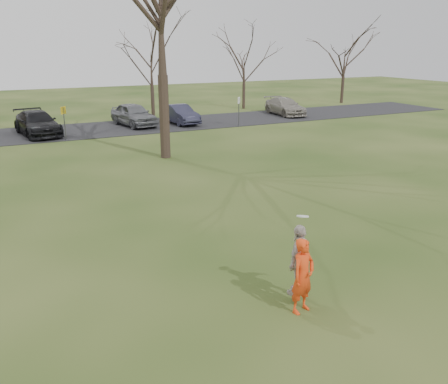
{
  "coord_description": "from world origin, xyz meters",
  "views": [
    {
      "loc": [
        -5.74,
        -7.71,
        5.62
      ],
      "look_at": [
        0.0,
        4.0,
        1.5
      ],
      "focal_mm": 37.43,
      "sensor_mm": 36.0,
      "label": 1
    }
  ],
  "objects": [
    {
      "name": "small_tree_row",
      "position": [
        4.38,
        30.06,
        3.89
      ],
      "size": [
        55.0,
        5.9,
        8.5
      ],
      "color": "#352821",
      "rests_on": "ground"
    },
    {
      "name": "catching_play",
      "position": [
        -0.0,
        0.14,
        0.99
      ],
      "size": [
        1.05,
        0.89,
        1.97
      ],
      "color": "beige",
      "rests_on": "ground"
    },
    {
      "name": "parking_strip",
      "position": [
        0.0,
        25.0,
        0.02
      ],
      "size": [
        62.0,
        6.5,
        0.04
      ],
      "primitive_type": "cube",
      "color": "black",
      "rests_on": "ground"
    },
    {
      "name": "sign_white",
      "position": [
        10.0,
        22.0,
        1.45
      ],
      "size": [
        0.35,
        0.35,
        2.08
      ],
      "color": "#47474C",
      "rests_on": "ground"
    },
    {
      "name": "big_tree",
      "position": [
        2.0,
        15.0,
        7.0
      ],
      "size": [
        9.0,
        9.0,
        14.0
      ],
      "primitive_type": null,
      "color": "#352821",
      "rests_on": "ground"
    },
    {
      "name": "car_4",
      "position": [
        3.24,
        25.4,
        0.84
      ],
      "size": [
        2.7,
        4.96,
        1.6
      ],
      "primitive_type": "imported",
      "rotation": [
        0.0,
        0.0,
        0.18
      ],
      "color": "slate",
      "rests_on": "parking_strip"
    },
    {
      "name": "ground",
      "position": [
        0.0,
        0.0,
        0.0
      ],
      "size": [
        120.0,
        120.0,
        0.0
      ],
      "primitive_type": "plane",
      "color": "#1E380F",
      "rests_on": "ground"
    },
    {
      "name": "sign_yellow",
      "position": [
        -2.0,
        22.0,
        1.45
      ],
      "size": [
        0.35,
        0.35,
        2.08
      ],
      "color": "#47474C",
      "rests_on": "ground"
    },
    {
      "name": "car_5",
      "position": [
        6.53,
        24.8,
        0.73
      ],
      "size": [
        1.88,
        4.3,
        1.37
      ],
      "primitive_type": "imported",
      "rotation": [
        0.0,
        0.0,
        0.1
      ],
      "color": "#2A2A3F",
      "rests_on": "parking_strip"
    },
    {
      "name": "car_3",
      "position": [
        -3.36,
        24.55,
        0.8
      ],
      "size": [
        2.89,
        5.47,
        1.51
      ],
      "primitive_type": "imported",
      "rotation": [
        0.0,
        0.0,
        0.15
      ],
      "color": "black",
      "rests_on": "parking_strip"
    },
    {
      "name": "car_7",
      "position": [
        16.07,
        25.24,
        0.73
      ],
      "size": [
        2.25,
        4.85,
        1.37
      ],
      "primitive_type": "imported",
      "rotation": [
        0.0,
        0.0,
        -0.07
      ],
      "color": "gray",
      "rests_on": "parking_strip"
    },
    {
      "name": "player_defender",
      "position": [
        -0.22,
        -0.33,
        0.85
      ],
      "size": [
        0.71,
        0.57,
        1.71
      ],
      "primitive_type": "imported",
      "rotation": [
        0.0,
        0.0,
        0.29
      ],
      "color": "#ED3F13",
      "rests_on": "ground"
    }
  ]
}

